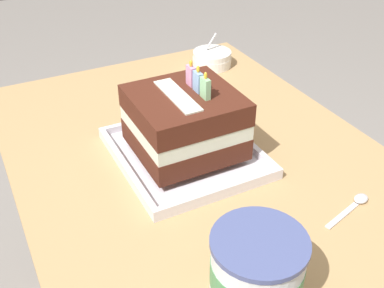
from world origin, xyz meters
name	(u,v)px	position (x,y,z in m)	size (l,w,h in m)	color
dining_table	(198,199)	(0.00, 0.00, 0.64)	(1.03, 0.75, 0.76)	tan
foil_tray	(185,154)	(-0.01, -0.03, 0.77)	(0.31, 0.27, 0.02)	silver
birthday_cake	(185,122)	(-0.01, -0.03, 0.85)	(0.20, 0.20, 0.18)	#4B2115
bowl_stack	(212,59)	(-0.38, 0.24, 0.78)	(0.11, 0.11, 0.09)	white
ice_cream_tub	(257,271)	(0.36, -0.10, 0.83)	(0.14, 0.14, 0.12)	white
serving_spoon_near_tray	(356,203)	(0.27, 0.18, 0.77)	(0.05, 0.12, 0.01)	silver
napkin_pile	(212,90)	(-0.24, 0.16, 0.77)	(0.11, 0.10, 0.01)	silver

